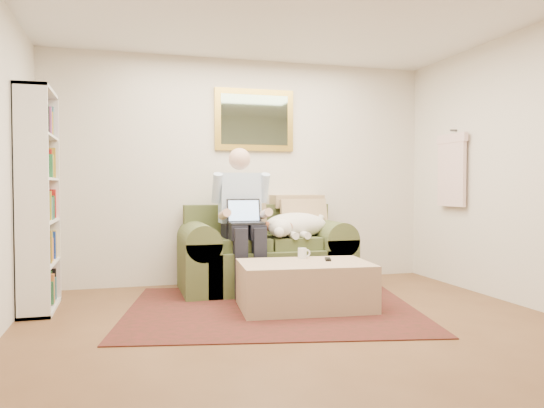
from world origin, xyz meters
name	(u,v)px	position (x,y,z in m)	size (l,w,h in m)	color
room_shell	(303,164)	(0.00, 0.35, 1.30)	(4.51, 5.00, 2.61)	brown
rug	(272,309)	(-0.06, 1.04, 0.01)	(2.61, 2.09, 0.01)	#311F13
sofa	(265,260)	(0.13, 2.00, 0.32)	(1.83, 0.93, 1.10)	#4E562D
seated_man	(244,220)	(-0.15, 1.84, 0.77)	(0.60, 0.86, 1.54)	#8CAED8
laptop	(245,217)	(-0.15, 1.77, 0.81)	(0.35, 0.28, 0.26)	black
sleeping_dog	(296,225)	(0.46, 1.91, 0.70)	(0.75, 0.47, 0.28)	white
ottoman	(305,286)	(0.24, 0.99, 0.22)	(1.18, 0.75, 0.43)	tan
coffee_mug	(302,253)	(0.30, 1.24, 0.48)	(0.08, 0.08, 0.10)	white
tv_remote	(328,259)	(0.49, 1.05, 0.44)	(0.05, 0.15, 0.02)	black
bookshelf	(38,200)	(-2.10, 1.60, 1.00)	(0.28, 0.80, 2.00)	white
wall_mirror	(254,120)	(0.13, 2.47, 1.90)	(0.94, 0.04, 0.72)	gold
hanging_shirt	(452,166)	(2.19, 1.60, 1.35)	(0.06, 0.52, 0.90)	#F9D4CE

